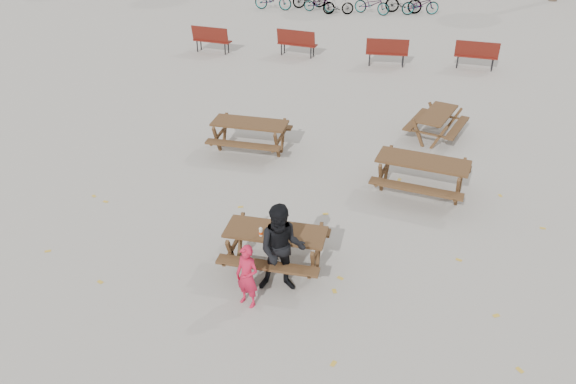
% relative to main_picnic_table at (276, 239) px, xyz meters
% --- Properties ---
extents(ground, '(80.00, 80.00, 0.00)m').
position_rel_main_picnic_table_xyz_m(ground, '(0.00, 0.00, -0.59)').
color(ground, gray).
rests_on(ground, ground).
extents(main_picnic_table, '(1.80, 1.45, 0.78)m').
position_rel_main_picnic_table_xyz_m(main_picnic_table, '(0.00, 0.00, 0.00)').
color(main_picnic_table, '#3B2315').
rests_on(main_picnic_table, ground).
extents(food_tray, '(0.18, 0.11, 0.03)m').
position_rel_main_picnic_table_xyz_m(food_tray, '(-0.06, -0.14, 0.21)').
color(food_tray, white).
rests_on(food_tray, main_picnic_table).
extents(bread_roll, '(0.14, 0.06, 0.05)m').
position_rel_main_picnic_table_xyz_m(bread_roll, '(-0.06, -0.14, 0.25)').
color(bread_roll, tan).
rests_on(bread_roll, food_tray).
extents(soda_bottle, '(0.07, 0.07, 0.17)m').
position_rel_main_picnic_table_xyz_m(soda_bottle, '(-0.22, -0.20, 0.26)').
color(soda_bottle, silver).
rests_on(soda_bottle, main_picnic_table).
extents(child, '(0.50, 0.41, 1.16)m').
position_rel_main_picnic_table_xyz_m(child, '(-0.21, -1.11, -0.01)').
color(child, '#BC1735').
rests_on(child, ground).
extents(adult, '(0.91, 0.77, 1.67)m').
position_rel_main_picnic_table_xyz_m(adult, '(0.25, -0.59, 0.25)').
color(adult, black).
rests_on(adult, ground).
extents(picnic_table_east, '(2.21, 1.89, 0.85)m').
position_rel_main_picnic_table_xyz_m(picnic_table_east, '(2.51, 3.22, -0.16)').
color(picnic_table_east, '#3B2315').
rests_on(picnic_table_east, ground).
extents(picnic_table_north, '(1.90, 1.54, 0.81)m').
position_rel_main_picnic_table_xyz_m(picnic_table_north, '(-1.77, 4.47, -0.18)').
color(picnic_table_north, '#3B2315').
rests_on(picnic_table_north, ground).
extents(picnic_table_far, '(1.76, 1.97, 0.71)m').
position_rel_main_picnic_table_xyz_m(picnic_table_far, '(2.85, 6.35, -0.23)').
color(picnic_table_far, '#3B2315').
rests_on(picnic_table_far, ground).
extents(park_bench_row, '(11.44, 1.09, 1.03)m').
position_rel_main_picnic_table_xyz_m(park_bench_row, '(-0.65, 12.59, -0.07)').
color(park_bench_row, maroon).
rests_on(park_bench_row, ground).
extents(bicycle_row, '(9.13, 1.99, 1.08)m').
position_rel_main_picnic_table_xyz_m(bicycle_row, '(-1.36, 20.45, -0.10)').
color(bicycle_row, black).
rests_on(bicycle_row, ground).
extents(fallen_leaves, '(11.00, 11.00, 0.01)m').
position_rel_main_picnic_table_xyz_m(fallen_leaves, '(0.50, 2.50, -0.58)').
color(fallen_leaves, gold).
rests_on(fallen_leaves, ground).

